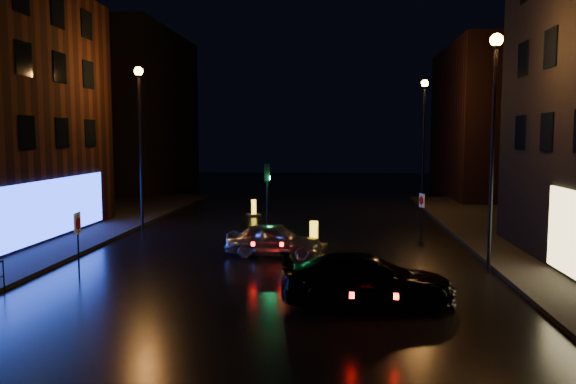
% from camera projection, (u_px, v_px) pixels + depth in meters
% --- Properties ---
extents(ground, '(120.00, 120.00, 0.00)m').
position_uv_depth(ground, '(247.00, 319.00, 14.87)').
color(ground, black).
rests_on(ground, ground).
extents(building_far_left, '(8.00, 16.00, 14.00)m').
position_uv_depth(building_far_left, '(132.00, 112.00, 50.27)').
color(building_far_left, black).
rests_on(building_far_left, ground).
extents(building_far_right, '(8.00, 14.00, 12.00)m').
position_uv_depth(building_far_right, '(497.00, 122.00, 44.70)').
color(building_far_right, black).
rests_on(building_far_right, ground).
extents(street_lamp_lfar, '(0.44, 0.44, 8.37)m').
position_uv_depth(street_lamp_lfar, '(140.00, 122.00, 28.88)').
color(street_lamp_lfar, black).
rests_on(street_lamp_lfar, ground).
extents(street_lamp_rnear, '(0.44, 0.44, 8.37)m').
position_uv_depth(street_lamp_rnear, '(494.00, 115.00, 19.59)').
color(street_lamp_rnear, black).
rests_on(street_lamp_rnear, ground).
extents(street_lamp_rfar, '(0.44, 0.44, 8.37)m').
position_uv_depth(street_lamp_rfar, '(424.00, 125.00, 35.45)').
color(street_lamp_rfar, black).
rests_on(street_lamp_rfar, ground).
extents(traffic_signal, '(1.40, 2.40, 3.45)m').
position_uv_depth(traffic_signal, '(267.00, 221.00, 28.81)').
color(traffic_signal, black).
rests_on(traffic_signal, ground).
extents(silver_hatchback, '(4.02, 1.96, 1.32)m').
position_uv_depth(silver_hatchback, '(274.00, 240.00, 22.66)').
color(silver_hatchback, '#A3A6AB').
rests_on(silver_hatchback, ground).
extents(dark_sedan, '(5.25, 2.71, 1.46)m').
position_uv_depth(dark_sedan, '(368.00, 280.00, 16.09)').
color(dark_sedan, black).
rests_on(dark_sedan, ground).
extents(bollard_near, '(1.21, 1.52, 1.17)m').
position_uv_depth(bollard_near, '(314.00, 242.00, 24.43)').
color(bollard_near, black).
rests_on(bollard_near, ground).
extents(bollard_far, '(1.10, 1.32, 0.98)m').
position_uv_depth(bollard_far, '(254.00, 212.00, 34.33)').
color(bollard_far, black).
rests_on(bollard_far, ground).
extents(road_sign_left, '(0.12, 0.54, 2.22)m').
position_uv_depth(road_sign_left, '(78.00, 229.00, 19.29)').
color(road_sign_left, black).
rests_on(road_sign_left, ground).
extents(road_sign_right, '(0.21, 0.48, 2.05)m').
position_uv_depth(road_sign_right, '(422.00, 204.00, 27.41)').
color(road_sign_right, black).
rests_on(road_sign_right, ground).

